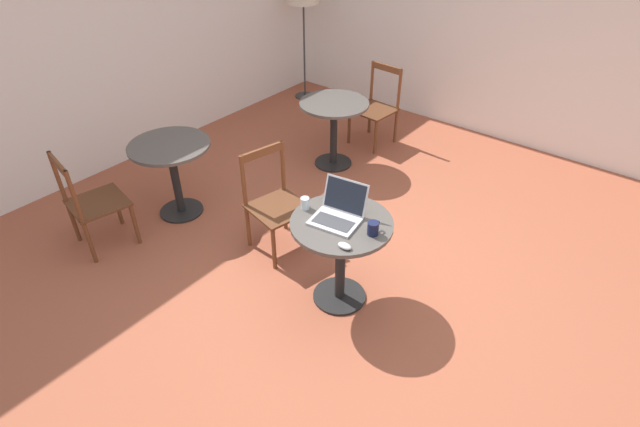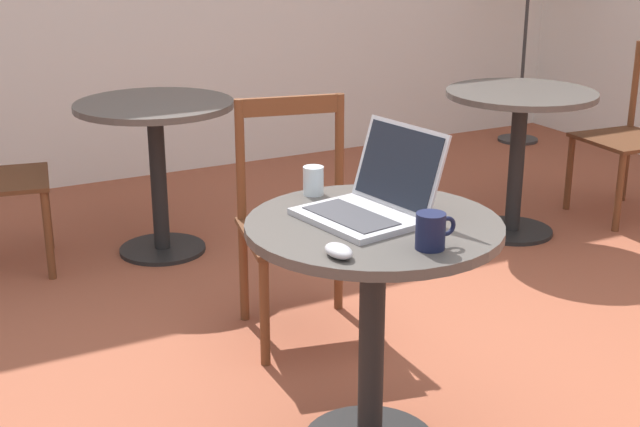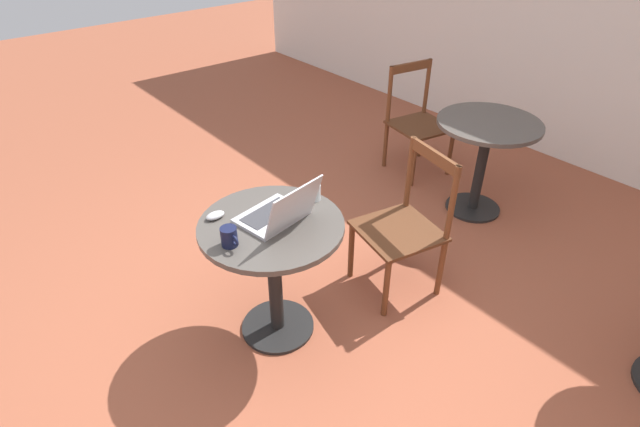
# 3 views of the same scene
# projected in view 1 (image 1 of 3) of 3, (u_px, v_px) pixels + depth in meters

# --- Properties ---
(ground_plane) EXTENTS (16.00, 16.00, 0.00)m
(ground_plane) POSITION_uv_depth(u_px,v_px,m) (354.00, 281.00, 4.08)
(ground_plane) COLOR #9E5138
(wall_back) EXTENTS (9.40, 0.06, 2.70)m
(wall_back) POSITION_uv_depth(u_px,v_px,m) (93.00, 40.00, 4.93)
(wall_back) COLOR white
(wall_back) RESTS_ON ground_plane
(wall_side) EXTENTS (0.06, 9.40, 2.70)m
(wall_side) POSITION_uv_depth(u_px,v_px,m) (534.00, 26.00, 5.34)
(wall_side) COLOR white
(wall_side) RESTS_ON ground_plane
(cafe_table_near) EXTENTS (0.74, 0.74, 0.74)m
(cafe_table_near) POSITION_uv_depth(u_px,v_px,m) (341.00, 242.00, 3.61)
(cafe_table_near) COLOR black
(cafe_table_near) RESTS_ON ground_plane
(cafe_table_mid) EXTENTS (0.74, 0.74, 0.74)m
(cafe_table_mid) POSITION_uv_depth(u_px,v_px,m) (334.00, 118.00, 5.32)
(cafe_table_mid) COLOR black
(cafe_table_mid) RESTS_ON ground_plane
(cafe_table_far) EXTENTS (0.74, 0.74, 0.74)m
(cafe_table_far) POSITION_uv_depth(u_px,v_px,m) (172.00, 162.00, 4.56)
(cafe_table_far) COLOR black
(cafe_table_far) RESTS_ON ground_plane
(chair_near_back) EXTENTS (0.53, 0.53, 0.90)m
(chair_near_back) POSITION_uv_depth(u_px,v_px,m) (275.00, 204.00, 4.21)
(chair_near_back) COLOR brown
(chair_near_back) RESTS_ON ground_plane
(chair_mid_right) EXTENTS (0.48, 0.48, 0.90)m
(chair_mid_right) POSITION_uv_depth(u_px,v_px,m) (376.00, 107.00, 5.84)
(chair_mid_right) COLOR brown
(chair_mid_right) RESTS_ON ground_plane
(chair_far_left) EXTENTS (0.52, 0.52, 0.90)m
(chair_far_left) POSITION_uv_depth(u_px,v_px,m) (92.00, 203.00, 4.22)
(chair_far_left) COLOR brown
(chair_far_left) RESTS_ON ground_plane
(laptop) EXTENTS (0.37, 0.38, 0.25)m
(laptop) POSITION_uv_depth(u_px,v_px,m) (338.00, 213.00, 3.50)
(laptop) COLOR #B7B7BC
(laptop) RESTS_ON cafe_table_near
(mouse) EXTENTS (0.06, 0.10, 0.03)m
(mouse) POSITION_uv_depth(u_px,v_px,m) (345.00, 246.00, 3.26)
(mouse) COLOR #B7B7BC
(mouse) RESTS_ON cafe_table_near
(mug) EXTENTS (0.12, 0.08, 0.10)m
(mug) POSITION_uv_depth(u_px,v_px,m) (373.00, 228.00, 3.37)
(mug) COLOR #141938
(mug) RESTS_ON cafe_table_near
(drinking_glass) EXTENTS (0.06, 0.06, 0.09)m
(drinking_glass) POSITION_uv_depth(u_px,v_px,m) (305.00, 203.00, 3.62)
(drinking_glass) COLOR silver
(drinking_glass) RESTS_ON cafe_table_near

